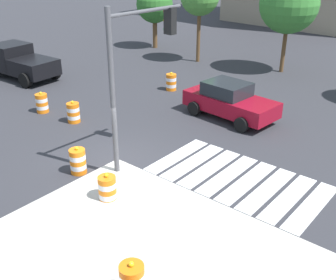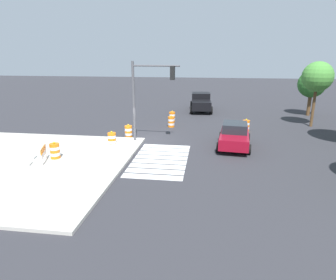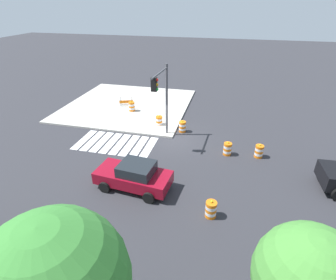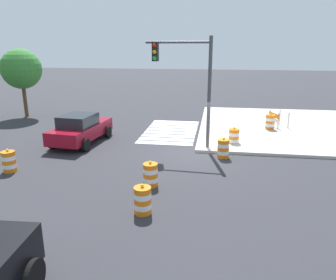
# 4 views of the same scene
# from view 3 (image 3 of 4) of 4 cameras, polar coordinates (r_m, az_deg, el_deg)

# --- Properties ---
(ground_plane) EXTENTS (120.00, 120.00, 0.00)m
(ground_plane) POSITION_cam_3_polar(r_m,az_deg,el_deg) (20.60, 0.96, 0.31)
(ground_plane) COLOR #2D2D33
(sidewalk_corner) EXTENTS (12.00, 12.00, 0.15)m
(sidewalk_corner) POSITION_cam_3_polar(r_m,az_deg,el_deg) (27.48, -8.59, 7.59)
(sidewalk_corner) COLOR #BCB7AD
(sidewalk_corner) RESTS_ON ground
(crosswalk_stripes) EXTENTS (5.85, 3.20, 0.02)m
(crosswalk_stripes) POSITION_cam_3_polar(r_m,az_deg,el_deg) (20.28, -11.29, -0.74)
(crosswalk_stripes) COLOR silver
(crosswalk_stripes) RESTS_ON ground
(sports_car) EXTENTS (4.46, 2.46, 1.63)m
(sports_car) POSITION_cam_3_polar(r_m,az_deg,el_deg) (15.20, -7.38, -7.66)
(sports_car) COLOR maroon
(sports_car) RESTS_ON ground
(traffic_barrel_near_corner) EXTENTS (0.56, 0.56, 1.02)m
(traffic_barrel_near_corner) POSITION_cam_3_polar(r_m,az_deg,el_deg) (22.48, -1.93, 4.10)
(traffic_barrel_near_corner) COLOR orange
(traffic_barrel_near_corner) RESTS_ON ground
(traffic_barrel_crosswalk_end) EXTENTS (0.56, 0.56, 1.02)m
(traffic_barrel_crosswalk_end) POSITION_cam_3_polar(r_m,az_deg,el_deg) (19.08, 19.15, -2.32)
(traffic_barrel_crosswalk_end) COLOR orange
(traffic_barrel_crosswalk_end) RESTS_ON ground
(traffic_barrel_median_near) EXTENTS (0.56, 0.56, 1.02)m
(traffic_barrel_median_near) POSITION_cam_3_polar(r_m,az_deg,el_deg) (13.68, 9.30, -14.62)
(traffic_barrel_median_near) COLOR orange
(traffic_barrel_median_near) RESTS_ON ground
(traffic_barrel_median_far) EXTENTS (0.56, 0.56, 1.02)m
(traffic_barrel_median_far) POSITION_cam_3_polar(r_m,az_deg,el_deg) (21.52, 3.15, 2.91)
(traffic_barrel_median_far) COLOR orange
(traffic_barrel_median_far) RESTS_ON ground
(traffic_barrel_far_curb) EXTENTS (0.56, 0.56, 1.02)m
(traffic_barrel_far_curb) POSITION_cam_3_polar(r_m,az_deg,el_deg) (18.77, 12.78, -1.89)
(traffic_barrel_far_curb) COLOR orange
(traffic_barrel_far_curb) RESTS_ON ground
(traffic_barrel_on_sidewalk) EXTENTS (0.56, 0.56, 1.02)m
(traffic_barrel_on_sidewalk) POSITION_cam_3_polar(r_m,az_deg,el_deg) (25.50, -7.88, 7.24)
(traffic_barrel_on_sidewalk) COLOR orange
(traffic_barrel_on_sidewalk) RESTS_ON sidewalk_corner
(construction_barricade) EXTENTS (1.42, 1.14, 1.00)m
(construction_barricade) POSITION_cam_3_polar(r_m,az_deg,el_deg) (26.13, -9.03, 7.95)
(construction_barricade) COLOR silver
(construction_barricade) RESTS_ON sidewalk_corner
(traffic_light_pole) EXTENTS (0.48, 3.29, 5.50)m
(traffic_light_pole) POSITION_cam_3_polar(r_m,az_deg,el_deg) (18.72, -1.29, 10.38)
(traffic_light_pole) COLOR #4C4C51
(traffic_light_pole) RESTS_ON sidewalk_corner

